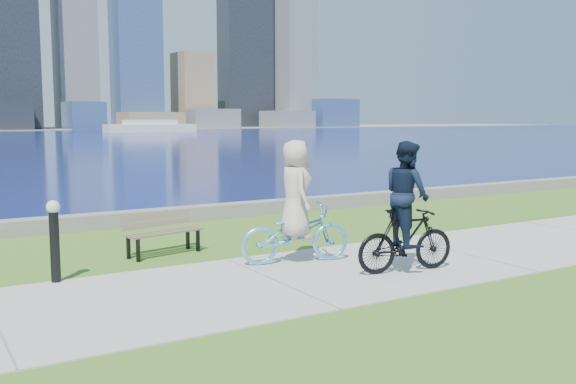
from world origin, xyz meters
name	(u,v)px	position (x,y,z in m)	size (l,w,h in m)	color
ground	(275,282)	(0.00, 0.00, 0.00)	(320.00, 320.00, 0.00)	#37621A
concrete_path	(275,281)	(0.00, 0.00, 0.01)	(80.00, 3.50, 0.02)	#999A95
seawall	(146,217)	(0.00, 6.20, 0.17)	(90.00, 0.50, 0.35)	slate
ferry_far	(150,127)	(30.78, 95.56, 0.84)	(14.85, 4.24, 2.02)	silver
park_bench	(161,230)	(-0.82, 2.82, 0.47)	(1.55, 0.82, 0.76)	black
bollard_lamp	(54,236)	(-2.94, 1.67, 0.74)	(0.21, 0.21, 1.29)	black
cyclist_woman	(295,217)	(0.93, 0.90, 0.82)	(1.11, 2.07, 2.14)	#5FAFE6
cyclist_man	(406,217)	(2.13, -0.61, 0.93)	(0.79, 1.81, 2.16)	black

